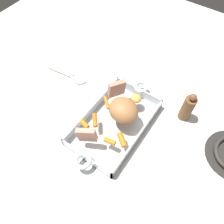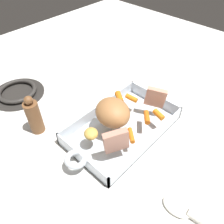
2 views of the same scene
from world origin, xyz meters
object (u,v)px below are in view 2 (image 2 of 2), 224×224
object	(u,v)px
roast_slice_thin	(155,97)
baby_carrot_center_left	(159,114)
roast_slice_thick	(116,141)
baby_carrot_northeast	(119,97)
pepper_mill	(34,116)
roasting_dish	(123,127)
potato_corner	(91,134)
serving_spoon	(197,218)
pork_roast	(113,112)
baby_carrot_southwest	(131,135)
baby_carrot_center_right	(132,98)
stove_burner_rear	(17,92)
baby_carrot_northwest	(147,117)

from	to	relation	value
roast_slice_thin	baby_carrot_center_left	size ratio (longest dim) A/B	1.67
roast_slice_thick	baby_carrot_northeast	bearing A→B (deg)	-140.81
pepper_mill	roasting_dish	bearing A→B (deg)	133.01
baby_carrot_center_left	potato_corner	xyz separation A→B (m)	(0.21, -0.10, 0.00)
roasting_dish	baby_carrot_center_left	world-z (taller)	baby_carrot_center_left
baby_carrot_northeast	serving_spoon	bearing A→B (deg)	68.07
pork_roast	serving_spoon	world-z (taller)	pork_roast
pork_roast	baby_carrot_southwest	xyz separation A→B (m)	(0.01, 0.08, -0.03)
pork_roast	potato_corner	bearing A→B (deg)	-1.97
roasting_dish	pork_roast	world-z (taller)	pork_roast
potato_corner	serving_spoon	size ratio (longest dim) A/B	0.21
baby_carrot_southwest	baby_carrot_northeast	xyz separation A→B (m)	(-0.10, -0.14, 0.00)
baby_carrot_center_right	baby_carrot_center_left	xyz separation A→B (m)	(0.00, 0.12, 0.00)
stove_burner_rear	roasting_dish	bearing A→B (deg)	108.29
baby_carrot_southwest	baby_carrot_northwest	size ratio (longest dim) A/B	1.01
baby_carrot_northwest	stove_burner_rear	bearing A→B (deg)	-68.14
roast_slice_thin	baby_carrot_center_left	world-z (taller)	roast_slice_thin
baby_carrot_northeast	pepper_mill	world-z (taller)	pepper_mill
roast_slice_thin	baby_carrot_center_right	size ratio (longest dim) A/B	1.56
roast_slice_thin	baby_carrot_southwest	bearing A→B (deg)	11.29
pepper_mill	roast_slice_thin	bearing A→B (deg)	143.11
baby_carrot_northwest	baby_carrot_center_left	size ratio (longest dim) A/B	1.35
pork_roast	potato_corner	world-z (taller)	pork_roast
roast_slice_thin	baby_carrot_northwest	world-z (taller)	roast_slice_thin
baby_carrot_center_right	pork_roast	bearing A→B (deg)	10.17
stove_burner_rear	baby_carrot_center_left	bearing A→B (deg)	114.47
baby_carrot_center_left	pepper_mill	world-z (taller)	pepper_mill
roast_slice_thick	stove_burner_rear	size ratio (longest dim) A/B	0.34
roast_slice_thin	baby_carrot_southwest	size ratio (longest dim) A/B	1.23
potato_corner	pepper_mill	bearing A→B (deg)	-68.15
baby_carrot_center_right	potato_corner	distance (m)	0.21
roast_slice_thin	serving_spoon	xyz separation A→B (m)	(0.22, 0.29, -0.08)
roasting_dish	pepper_mill	xyz separation A→B (m)	(0.19, -0.21, 0.05)
pork_roast	potato_corner	size ratio (longest dim) A/B	2.64
roast_slice_thin	pepper_mill	size ratio (longest dim) A/B	0.46
pork_roast	baby_carrot_center_left	distance (m)	0.15
roast_slice_thick	pepper_mill	xyz separation A→B (m)	(0.09, -0.27, -0.02)
roast_slice_thin	pepper_mill	bearing A→B (deg)	-36.89
roasting_dish	baby_carrot_southwest	xyz separation A→B (m)	(0.04, 0.07, 0.04)
serving_spoon	pepper_mill	world-z (taller)	pepper_mill
baby_carrot_southwest	potato_corner	world-z (taller)	potato_corner
pork_roast	baby_carrot_center_left	bearing A→B (deg)	141.04
pork_roast	roast_slice_thick	size ratio (longest dim) A/B	1.69
stove_burner_rear	baby_carrot_southwest	bearing A→B (deg)	101.82
serving_spoon	baby_carrot_northwest	bearing A→B (deg)	-35.78
baby_carrot_northwest	potato_corner	bearing A→B (deg)	-24.09
roasting_dish	roast_slice_thin	world-z (taller)	roast_slice_thin
baby_carrot_northwest	baby_carrot_center_left	xyz separation A→B (m)	(-0.04, 0.02, 0.00)
baby_carrot_center_right	potato_corner	world-z (taller)	potato_corner
baby_carrot_northwest	roast_slice_thick	bearing A→B (deg)	2.23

